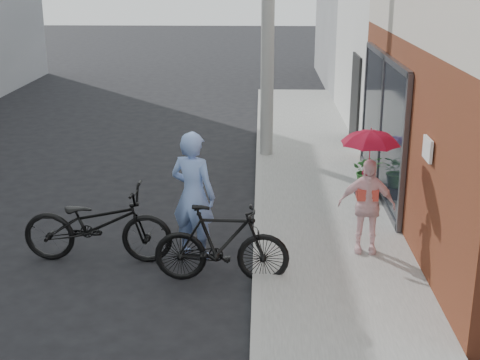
{
  "coord_description": "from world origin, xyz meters",
  "views": [
    {
      "loc": [
        0.98,
        -8.3,
        4.12
      ],
      "look_at": [
        0.68,
        1.03,
        1.1
      ],
      "focal_mm": 50.0,
      "sensor_mm": 36.0,
      "label": 1
    }
  ],
  "objects_px": {
    "officer": "(193,195)",
    "planter": "(366,191)",
    "kimono_woman": "(366,206)",
    "bike_right": "(222,244)",
    "bike_left": "(98,224)"
  },
  "relations": [
    {
      "from": "kimono_woman",
      "to": "planter",
      "type": "height_order",
      "value": "kimono_woman"
    },
    {
      "from": "bike_left",
      "to": "planter",
      "type": "height_order",
      "value": "bike_left"
    },
    {
      "from": "officer",
      "to": "kimono_woman",
      "type": "xyz_separation_m",
      "value": [
        2.49,
        0.0,
        -0.13
      ]
    },
    {
      "from": "officer",
      "to": "planter",
      "type": "bearing_deg",
      "value": -116.16
    },
    {
      "from": "bike_right",
      "to": "kimono_woman",
      "type": "relative_size",
      "value": 1.31
    },
    {
      "from": "bike_right",
      "to": "kimono_woman",
      "type": "xyz_separation_m",
      "value": [
        2.04,
        0.82,
        0.27
      ]
    },
    {
      "from": "kimono_woman",
      "to": "planter",
      "type": "distance_m",
      "value": 2.51
    },
    {
      "from": "bike_left",
      "to": "bike_right",
      "type": "relative_size",
      "value": 1.18
    },
    {
      "from": "officer",
      "to": "planter",
      "type": "height_order",
      "value": "officer"
    },
    {
      "from": "officer",
      "to": "bike_right",
      "type": "height_order",
      "value": "officer"
    },
    {
      "from": "bike_left",
      "to": "planter",
      "type": "relative_size",
      "value": 5.92
    },
    {
      "from": "planter",
      "to": "bike_right",
      "type": "bearing_deg",
      "value": -126.9
    },
    {
      "from": "bike_left",
      "to": "bike_right",
      "type": "bearing_deg",
      "value": -107.62
    },
    {
      "from": "kimono_woman",
      "to": "planter",
      "type": "relative_size",
      "value": 3.83
    },
    {
      "from": "officer",
      "to": "planter",
      "type": "distance_m",
      "value": 3.83
    }
  ]
}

